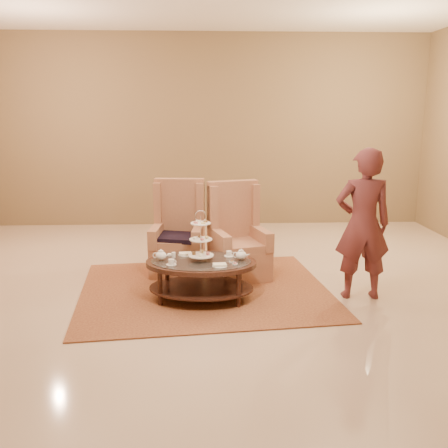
{
  "coord_description": "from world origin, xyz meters",
  "views": [
    {
      "loc": [
        -0.14,
        -5.36,
        2.09
      ],
      "look_at": [
        0.09,
        0.2,
        0.84
      ],
      "focal_mm": 40.0,
      "sensor_mm": 36.0,
      "label": 1
    }
  ],
  "objects_px": {
    "tea_table": "(201,268)",
    "person": "(363,224)",
    "armchair_right": "(237,245)",
    "armchair_left": "(178,241)"
  },
  "relations": [
    {
      "from": "tea_table",
      "to": "person",
      "type": "distance_m",
      "value": 1.88
    },
    {
      "from": "armchair_right",
      "to": "person",
      "type": "relative_size",
      "value": 0.71
    },
    {
      "from": "armchair_right",
      "to": "armchair_left",
      "type": "bearing_deg",
      "value": 147.62
    },
    {
      "from": "tea_table",
      "to": "armchair_right",
      "type": "distance_m",
      "value": 0.95
    },
    {
      "from": "armchair_left",
      "to": "armchair_right",
      "type": "xyz_separation_m",
      "value": [
        0.77,
        -0.23,
        -0.0
      ]
    },
    {
      "from": "armchair_right",
      "to": "tea_table",
      "type": "bearing_deg",
      "value": -135.09
    },
    {
      "from": "armchair_left",
      "to": "person",
      "type": "distance_m",
      "value": 2.41
    },
    {
      "from": "person",
      "to": "armchair_left",
      "type": "bearing_deg",
      "value": -23.31
    },
    {
      "from": "armchair_right",
      "to": "person",
      "type": "bearing_deg",
      "value": -46.72
    },
    {
      "from": "tea_table",
      "to": "armchair_right",
      "type": "bearing_deg",
      "value": 66.58
    }
  ]
}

